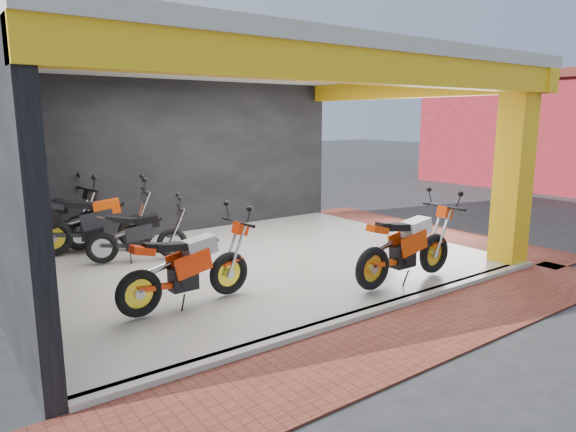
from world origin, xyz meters
name	(u,v)px	position (x,y,z in m)	size (l,w,h in m)	color
ground	(325,295)	(0.00, 0.00, 0.00)	(80.00, 80.00, 0.00)	#2D2D30
showroom_floor	(255,263)	(0.00, 2.00, 0.05)	(8.00, 6.00, 0.10)	beige
showroom_ceiling	(252,63)	(0.00, 2.00, 3.60)	(8.40, 6.40, 0.20)	beige
back_wall	(180,159)	(0.00, 5.10, 1.75)	(8.20, 0.20, 3.50)	black
corner_column	(514,171)	(3.75, -0.75, 1.75)	(0.50, 0.50, 3.50)	yellow
header_beam_front	(380,68)	(0.00, -1.00, 3.30)	(8.40, 0.30, 0.40)	yellow
header_beam_right	(407,89)	(4.00, 2.00, 3.30)	(0.30, 6.40, 0.40)	yellow
floor_kerb	(373,312)	(0.00, -1.02, 0.05)	(8.00, 0.20, 0.10)	beige
paver_front	(417,333)	(0.00, -1.80, 0.01)	(9.00, 1.40, 0.03)	brown
paver_right	(424,231)	(4.80, 2.00, 0.01)	(1.40, 7.00, 0.03)	brown
moto_hero	(435,234)	(1.95, -0.50, 0.78)	(2.24, 0.83, 1.37)	#EB4309
moto_row_a	(228,253)	(-1.33, 0.60, 0.75)	(2.13, 0.79, 1.30)	#FF340A
moto_row_b	(172,229)	(-1.19, 2.95, 0.68)	(1.89, 0.70, 1.15)	black
moto_row_c	(135,215)	(-1.49, 3.99, 0.81)	(2.31, 0.86, 1.41)	black
moto_row_d	(79,215)	(-2.39, 4.54, 0.83)	(2.38, 0.88, 1.45)	black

